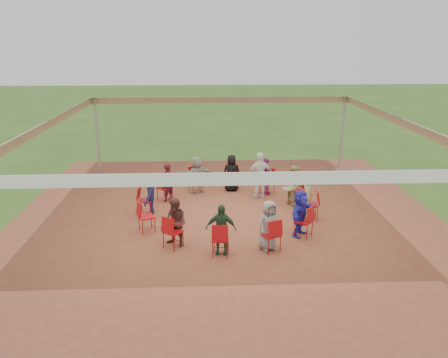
{
  "coord_description": "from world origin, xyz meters",
  "views": [
    {
      "loc": [
        -0.64,
        -12.46,
        5.24
      ],
      "look_at": [
        -0.09,
        0.3,
        1.12
      ],
      "focal_mm": 35.0,
      "sensor_mm": 36.0,
      "label": 1
    }
  ],
  "objects_px": {
    "person_seated_7": "(221,229)",
    "chair_9": "(271,235)",
    "cable_coil": "(222,220)",
    "person_seated_2": "(232,173)",
    "chair_3": "(196,180)",
    "standing_person": "(260,175)",
    "chair_2": "(232,178)",
    "person_seated_0": "(293,185)",
    "person_seated_10": "(307,198)",
    "chair_6": "(147,217)",
    "person_seated_4": "(167,182)",
    "laptop": "(289,187)",
    "person_seated_9": "(300,213)",
    "chair_11": "(311,205)",
    "chair_4": "(165,188)",
    "chair_8": "(221,239)",
    "chair_0": "(296,191)",
    "person_seated_6": "(176,223)",
    "person_seated_1": "(266,176)",
    "person_seated_5": "(149,194)",
    "chair_7": "(173,232)",
    "chair_10": "(304,221)",
    "chair_5": "(146,201)",
    "person_seated_3": "(197,175)",
    "person_seated_8": "(269,225)",
    "chair_1": "(267,181)"
  },
  "relations": [
    {
      "from": "person_seated_7",
      "to": "person_seated_10",
      "type": "relative_size",
      "value": 1.0
    },
    {
      "from": "person_seated_10",
      "to": "laptop",
      "type": "relative_size",
      "value": 3.06
    },
    {
      "from": "chair_2",
      "to": "chair_8",
      "type": "relative_size",
      "value": 1.0
    },
    {
      "from": "chair_9",
      "to": "chair_11",
      "type": "relative_size",
      "value": 1.0
    },
    {
      "from": "chair_6",
      "to": "person_seated_10",
      "type": "bearing_deg",
      "value": 75.37
    },
    {
      "from": "chair_8",
      "to": "person_seated_5",
      "type": "height_order",
      "value": "person_seated_5"
    },
    {
      "from": "chair_11",
      "to": "person_seated_7",
      "type": "xyz_separation_m",
      "value": [
        -2.8,
        -2.11,
        0.22
      ]
    },
    {
      "from": "person_seated_7",
      "to": "chair_9",
      "type": "bearing_deg",
      "value": 9.84
    },
    {
      "from": "chair_9",
      "to": "person_seated_5",
      "type": "height_order",
      "value": "person_seated_5"
    },
    {
      "from": "chair_10",
      "to": "cable_coil",
      "type": "height_order",
      "value": "chair_10"
    },
    {
      "from": "chair_5",
      "to": "chair_7",
      "type": "height_order",
      "value": "same"
    },
    {
      "from": "chair_11",
      "to": "person_seated_8",
      "type": "distance_m",
      "value": 2.49
    },
    {
      "from": "chair_2",
      "to": "chair_8",
      "type": "height_order",
      "value": "same"
    },
    {
      "from": "person_seated_6",
      "to": "chair_6",
      "type": "bearing_deg",
      "value": 170.16
    },
    {
      "from": "person_seated_1",
      "to": "person_seated_6",
      "type": "distance_m",
      "value": 4.83
    },
    {
      "from": "chair_7",
      "to": "chair_8",
      "type": "distance_m",
      "value": 1.31
    },
    {
      "from": "laptop",
      "to": "chair_8",
      "type": "bearing_deg",
      "value": 121.9
    },
    {
      "from": "chair_3",
      "to": "standing_person",
      "type": "xyz_separation_m",
      "value": [
        2.2,
        -0.73,
        0.36
      ]
    },
    {
      "from": "chair_0",
      "to": "chair_10",
      "type": "bearing_deg",
      "value": 150.0
    },
    {
      "from": "chair_2",
      "to": "person_seated_9",
      "type": "distance_m",
      "value": 4.3
    },
    {
      "from": "chair_6",
      "to": "person_seated_8",
      "type": "xyz_separation_m",
      "value": [
        3.29,
        -1.22,
        0.22
      ]
    },
    {
      "from": "chair_2",
      "to": "chair_5",
      "type": "xyz_separation_m",
      "value": [
        -2.82,
        -2.22,
        0.0
      ]
    },
    {
      "from": "person_seated_0",
      "to": "chair_1",
      "type": "bearing_deg",
      "value": 9.84
    },
    {
      "from": "person_seated_1",
      "to": "person_seated_10",
      "type": "distance_m",
      "value": 2.42
    },
    {
      "from": "chair_2",
      "to": "person_seated_0",
      "type": "distance_m",
      "value": 2.49
    },
    {
      "from": "person_seated_1",
      "to": "laptop",
      "type": "xyz_separation_m",
      "value": [
        0.63,
        -1.04,
        -0.04
      ]
    },
    {
      "from": "chair_4",
      "to": "person_seated_7",
      "type": "bearing_deg",
      "value": 60.8
    },
    {
      "from": "standing_person",
      "to": "person_seated_0",
      "type": "bearing_deg",
      "value": 135.95
    },
    {
      "from": "chair_1",
      "to": "chair_3",
      "type": "xyz_separation_m",
      "value": [
        -2.52,
        0.3,
        0.0
      ]
    },
    {
      "from": "chair_3",
      "to": "chair_8",
      "type": "distance_m",
      "value": 4.9
    },
    {
      "from": "chair_8",
      "to": "standing_person",
      "type": "bearing_deg",
      "value": 76.78
    },
    {
      "from": "chair_8",
      "to": "chair_11",
      "type": "bearing_deg",
      "value": 45.0
    },
    {
      "from": "chair_0",
      "to": "person_seated_2",
      "type": "height_order",
      "value": "person_seated_2"
    },
    {
      "from": "person_seated_2",
      "to": "person_seated_9",
      "type": "distance_m",
      "value": 4.19
    },
    {
      "from": "chair_1",
      "to": "person_seated_8",
      "type": "height_order",
      "value": "person_seated_8"
    },
    {
      "from": "standing_person",
      "to": "person_seated_4",
      "type": "bearing_deg",
      "value": -9.06
    },
    {
      "from": "person_seated_5",
      "to": "chair_5",
      "type": "bearing_deg",
      "value": -90.0
    },
    {
      "from": "chair_1",
      "to": "standing_person",
      "type": "relative_size",
      "value": 0.56
    },
    {
      "from": "chair_11",
      "to": "cable_coil",
      "type": "relative_size",
      "value": 2.17
    },
    {
      "from": "person_seated_6",
      "to": "person_seated_10",
      "type": "distance_m",
      "value": 4.19
    },
    {
      "from": "cable_coil",
      "to": "person_seated_2",
      "type": "bearing_deg",
      "value": 80.55
    },
    {
      "from": "person_seated_6",
      "to": "person_seated_7",
      "type": "bearing_deg",
      "value": 15.0
    },
    {
      "from": "person_seated_0",
      "to": "person_seated_3",
      "type": "height_order",
      "value": "same"
    },
    {
      "from": "person_seated_4",
      "to": "person_seated_9",
      "type": "bearing_deg",
      "value": 90.0
    },
    {
      "from": "chair_5",
      "to": "person_seated_2",
      "type": "height_order",
      "value": "person_seated_2"
    },
    {
      "from": "chair_4",
      "to": "person_seated_0",
      "type": "relative_size",
      "value": 0.68
    },
    {
      "from": "chair_9",
      "to": "person_seated_3",
      "type": "bearing_deg",
      "value": 90.0
    },
    {
      "from": "person_seated_0",
      "to": "person_seated_10",
      "type": "distance_m",
      "value": 1.25
    },
    {
      "from": "chair_7",
      "to": "chair_5",
      "type": "bearing_deg",
      "value": 150.0
    },
    {
      "from": "person_seated_4",
      "to": "person_seated_7",
      "type": "distance_m",
      "value": 4.19
    }
  ]
}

